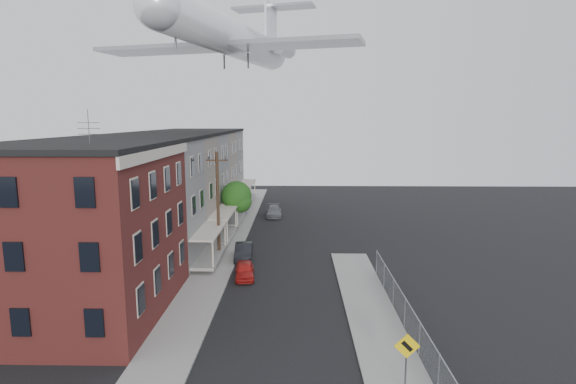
% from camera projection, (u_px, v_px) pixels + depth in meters
% --- Properties ---
extents(ground, '(120.00, 120.00, 0.00)m').
position_uv_depth(ground, '(275.00, 380.00, 20.25)').
color(ground, black).
rests_on(ground, ground).
extents(sidewalk_left, '(3.00, 62.00, 0.12)m').
position_uv_depth(sidewalk_left, '(231.00, 239.00, 44.04)').
color(sidewalk_left, gray).
rests_on(sidewalk_left, ground).
extents(sidewalk_right, '(3.00, 26.00, 0.12)m').
position_uv_depth(sidewalk_right, '(374.00, 321.00, 26.06)').
color(sidewalk_right, gray).
rests_on(sidewalk_right, ground).
extents(curb_left, '(0.15, 62.00, 0.14)m').
position_uv_depth(curb_left, '(245.00, 238.00, 44.01)').
color(curb_left, gray).
rests_on(curb_left, ground).
extents(curb_right, '(0.15, 26.00, 0.14)m').
position_uv_depth(curb_right, '(349.00, 320.00, 26.09)').
color(curb_right, gray).
rests_on(curb_right, ground).
extents(corner_building, '(10.31, 12.30, 12.15)m').
position_uv_depth(corner_building, '(78.00, 230.00, 26.57)').
color(corner_building, '#3B1412').
rests_on(corner_building, ground).
extents(row_house_a, '(11.98, 7.00, 10.30)m').
position_uv_depth(row_house_a, '(136.00, 201.00, 35.95)').
color(row_house_a, slate).
rests_on(row_house_a, ground).
extents(row_house_b, '(11.98, 7.00, 10.30)m').
position_uv_depth(row_house_b, '(162.00, 188.00, 42.86)').
color(row_house_b, gray).
rests_on(row_house_b, ground).
extents(row_house_c, '(11.98, 7.00, 10.30)m').
position_uv_depth(row_house_c, '(180.00, 179.00, 49.77)').
color(row_house_c, slate).
rests_on(row_house_c, ground).
extents(row_house_d, '(11.98, 7.00, 10.30)m').
position_uv_depth(row_house_d, '(195.00, 171.00, 56.67)').
color(row_house_d, gray).
rests_on(row_house_d, ground).
extents(row_house_e, '(11.98, 7.00, 10.30)m').
position_uv_depth(row_house_e, '(206.00, 166.00, 63.58)').
color(row_house_e, slate).
rests_on(row_house_e, ground).
extents(chainlink_fence, '(0.06, 18.06, 1.90)m').
position_uv_depth(chainlink_fence, '(405.00, 313.00, 24.89)').
color(chainlink_fence, gray).
rests_on(chainlink_fence, ground).
extents(warning_sign, '(1.10, 0.11, 2.80)m').
position_uv_depth(warning_sign, '(407.00, 354.00, 18.83)').
color(warning_sign, '#515156').
rests_on(warning_sign, ground).
extents(utility_pole, '(1.80, 0.26, 9.00)m').
position_uv_depth(utility_pole, '(218.00, 204.00, 37.38)').
color(utility_pole, black).
rests_on(utility_pole, ground).
extents(street_tree, '(3.22, 3.20, 5.20)m').
position_uv_depth(street_tree, '(238.00, 198.00, 47.36)').
color(street_tree, black).
rests_on(street_tree, ground).
extents(car_near, '(1.77, 3.55, 1.16)m').
position_uv_depth(car_near, '(245.00, 270.00, 33.20)').
color(car_near, '#B41B17').
rests_on(car_near, ground).
extents(car_mid, '(1.64, 4.10, 1.32)m').
position_uv_depth(car_mid, '(244.00, 251.00, 37.64)').
color(car_mid, black).
rests_on(car_mid, ground).
extents(car_far, '(2.05, 4.49, 1.28)m').
position_uv_depth(car_far, '(274.00, 211.00, 54.30)').
color(car_far, slate).
rests_on(car_far, ground).
extents(airplane, '(27.41, 31.33, 9.03)m').
position_uv_depth(airplane, '(234.00, 39.00, 46.37)').
color(airplane, white).
rests_on(airplane, ground).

